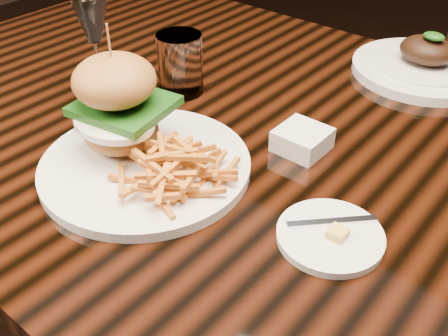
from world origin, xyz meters
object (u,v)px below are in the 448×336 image
Objects in this scene: wine_glass at (92,23)px; far_dish at (423,65)px; burger_plate at (138,137)px; dining_table at (290,186)px.

far_dish is at bearing 45.78° from wine_glass.
burger_plate is 1.14× the size of far_dish.
dining_table is at bearing 55.64° from burger_plate.
burger_plate is at bearing -109.24° from far_dish.
wine_glass is at bearing -169.49° from dining_table.
burger_plate is at bearing -127.08° from dining_table.
far_dish is at bearing 73.49° from burger_plate.
far_dish reaches higher than dining_table.
wine_glass is (-0.22, 0.12, 0.07)m from burger_plate.
wine_glass reaches higher than dining_table.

